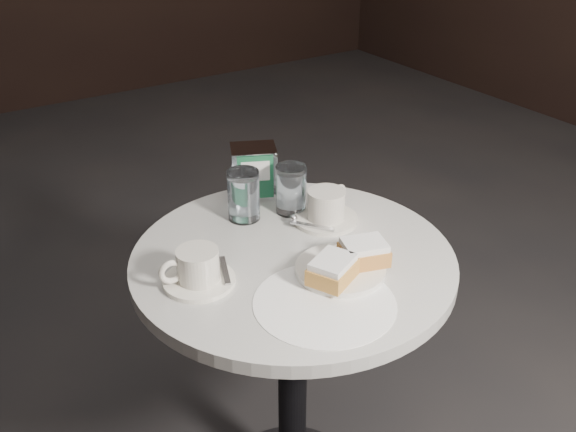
# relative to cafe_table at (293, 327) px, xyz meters

# --- Properties ---
(cafe_table) EXTENTS (0.70, 0.70, 0.74)m
(cafe_table) POSITION_rel_cafe_table_xyz_m (0.00, 0.00, 0.00)
(cafe_table) COLOR black
(cafe_table) RESTS_ON ground
(sugar_spill) EXTENTS (0.34, 0.34, 0.00)m
(sugar_spill) POSITION_rel_cafe_table_xyz_m (-0.04, -0.18, 0.20)
(sugar_spill) COLOR white
(sugar_spill) RESTS_ON cafe_table
(beignet_plate) EXTENTS (0.21, 0.21, 0.06)m
(beignet_plate) POSITION_rel_cafe_table_xyz_m (0.05, -0.12, 0.22)
(beignet_plate) COLOR silver
(beignet_plate) RESTS_ON cafe_table
(coffee_cup_left) EXTENTS (0.16, 0.16, 0.08)m
(coffee_cup_left) POSITION_rel_cafe_table_xyz_m (-0.22, 0.01, 0.23)
(coffee_cup_left) COLOR white
(coffee_cup_left) RESTS_ON cafe_table
(coffee_cup_right) EXTENTS (0.20, 0.20, 0.08)m
(coffee_cup_right) POSITION_rel_cafe_table_xyz_m (0.15, 0.08, 0.23)
(coffee_cup_right) COLOR silver
(coffee_cup_right) RESTS_ON cafe_table
(water_glass_left) EXTENTS (0.10, 0.10, 0.12)m
(water_glass_left) POSITION_rel_cafe_table_xyz_m (-0.01, 0.20, 0.26)
(water_glass_left) COLOR white
(water_glass_left) RESTS_ON cafe_table
(water_glass_right) EXTENTS (0.08, 0.08, 0.12)m
(water_glass_right) POSITION_rel_cafe_table_xyz_m (0.10, 0.16, 0.26)
(water_glass_right) COLOR white
(water_glass_right) RESTS_ON cafe_table
(napkin_dispenser) EXTENTS (0.14, 0.13, 0.13)m
(napkin_dispenser) POSITION_rel_cafe_table_xyz_m (0.07, 0.29, 0.26)
(napkin_dispenser) COLOR white
(napkin_dispenser) RESTS_ON cafe_table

